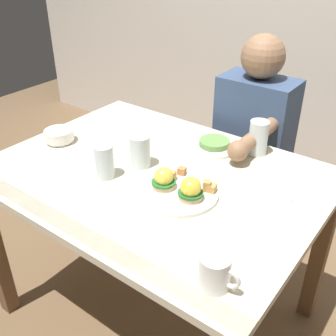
{
  "coord_description": "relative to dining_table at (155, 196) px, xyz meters",
  "views": [
    {
      "loc": [
        0.8,
        -0.99,
        1.51
      ],
      "look_at": [
        0.06,
        0.0,
        0.78
      ],
      "focal_mm": 43.14,
      "sensor_mm": 36.0,
      "label": 1
    }
  ],
  "objects": [
    {
      "name": "ground_plane",
      "position": [
        0.0,
        0.0,
        -0.63
      ],
      "size": [
        6.0,
        6.0,
        0.0
      ],
      "primitive_type": "plane",
      "color": "brown"
    },
    {
      "name": "eggs_benedict_plate",
      "position": [
        0.16,
        -0.07,
        0.13
      ],
      "size": [
        0.27,
        0.27,
        0.09
      ],
      "color": "white",
      "rests_on": "dining_table"
    },
    {
      "name": "dining_table",
      "position": [
        0.0,
        0.0,
        0.0
      ],
      "size": [
        1.2,
        0.9,
        0.74
      ],
      "color": "beige",
      "rests_on": "ground_plane"
    },
    {
      "name": "fruit_bowl",
      "position": [
        -0.47,
        -0.05,
        0.14
      ],
      "size": [
        0.12,
        0.12,
        0.05
      ],
      "color": "white",
      "rests_on": "dining_table"
    },
    {
      "name": "water_glass_far",
      "position": [
        -0.07,
        0.01,
        0.16
      ],
      "size": [
        0.08,
        0.08,
        0.12
      ],
      "color": "silver",
      "rests_on": "dining_table"
    },
    {
      "name": "fork",
      "position": [
        0.4,
        0.14,
        0.11
      ],
      "size": [
        0.16,
        0.05,
        0.0
      ],
      "color": "silver",
      "rests_on": "dining_table"
    },
    {
      "name": "diner_person",
      "position": [
        0.1,
        0.6,
        0.02
      ],
      "size": [
        0.34,
        0.54,
        1.14
      ],
      "color": "#33333D",
      "rests_on": "ground_plane"
    },
    {
      "name": "water_glass_extra",
      "position": [
        -0.12,
        -0.13,
        0.16
      ],
      "size": [
        0.07,
        0.07,
        0.13
      ],
      "color": "silver",
      "rests_on": "dining_table"
    },
    {
      "name": "coffee_mug",
      "position": [
        0.46,
        -0.34,
        0.16
      ],
      "size": [
        0.11,
        0.08,
        0.09
      ],
      "color": "white",
      "rests_on": "dining_table"
    },
    {
      "name": "water_glass_near",
      "position": [
        0.23,
        0.36,
        0.17
      ],
      "size": [
        0.07,
        0.07,
        0.14
      ],
      "color": "silver",
      "rests_on": "dining_table"
    },
    {
      "name": "side_plate",
      "position": [
        0.08,
        0.3,
        0.12
      ],
      "size": [
        0.2,
        0.2,
        0.04
      ],
      "color": "white",
      "rests_on": "dining_table"
    }
  ]
}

